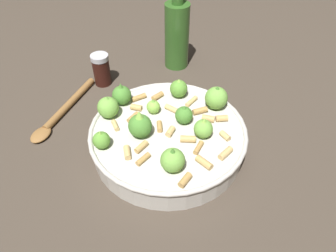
# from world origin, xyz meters

# --- Properties ---
(ground_plane) EXTENTS (2.40, 2.40, 0.00)m
(ground_plane) POSITION_xyz_m (0.00, 0.00, 0.00)
(ground_plane) COLOR #42382D
(cooking_pan) EXTENTS (0.31, 0.31, 0.11)m
(cooking_pan) POSITION_xyz_m (0.00, -0.00, 0.03)
(cooking_pan) COLOR beige
(cooking_pan) RESTS_ON ground
(pepper_shaker) EXTENTS (0.04, 0.04, 0.08)m
(pepper_shaker) POSITION_xyz_m (0.07, -0.27, 0.04)
(pepper_shaker) COLOR #33140F
(pepper_shaker) RESTS_ON ground
(olive_oil_bottle) EXTENTS (0.06, 0.06, 0.22)m
(olive_oil_bottle) POSITION_xyz_m (-0.14, -0.28, 0.09)
(olive_oil_bottle) COLOR #336023
(olive_oil_bottle) RESTS_ON ground
(wooden_spoon) EXTENTS (0.18, 0.19, 0.02)m
(wooden_spoon) POSITION_xyz_m (0.18, -0.19, 0.01)
(wooden_spoon) COLOR olive
(wooden_spoon) RESTS_ON ground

